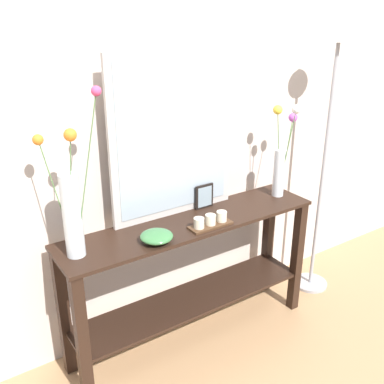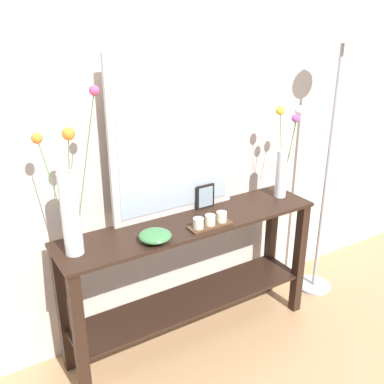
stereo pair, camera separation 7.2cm
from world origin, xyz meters
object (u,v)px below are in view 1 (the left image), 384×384
console_table (192,266)px  floor_lamp (329,122)px  tall_vase_left (72,208)px  picture_frame_small (204,196)px  decorative_bowl (157,236)px  vase_right (281,159)px  mirror_leaning (174,137)px  candle_tray (210,222)px

console_table → floor_lamp: size_ratio=0.85×
tall_vase_left → picture_frame_small: size_ratio=5.46×
decorative_bowl → floor_lamp: bearing=3.6°
picture_frame_small → decorative_bowl: picture_frame_small is taller
picture_frame_small → vase_right: bearing=-11.2°
vase_right → console_table: bearing=-179.0°
mirror_leaning → decorative_bowl: mirror_leaning is taller
tall_vase_left → decorative_bowl: size_ratio=4.75×
candle_tray → vase_right: bearing=10.9°
mirror_leaning → vase_right: mirror_leaning is taller
console_table → tall_vase_left: 0.84m
tall_vase_left → decorative_bowl: (0.37, -0.10, -0.21)m
console_table → tall_vase_left: tall_vase_left is taller
tall_vase_left → decorative_bowl: tall_vase_left is taller
picture_frame_small → decorative_bowl: 0.48m
picture_frame_small → mirror_leaning: bearing=169.9°
floor_lamp → candle_tray: bearing=-174.9°
tall_vase_left → picture_frame_small: (0.81, 0.11, -0.17)m
tall_vase_left → candle_tray: size_ratio=3.21×
vase_right → decorative_bowl: vase_right is taller
console_table → picture_frame_small: bearing=34.8°
mirror_leaning → floor_lamp: floor_lamp is taller
console_table → tall_vase_left: size_ratio=1.92×
tall_vase_left → floor_lamp: (1.66, -0.01, 0.18)m
tall_vase_left → mirror_leaning: bearing=13.1°
mirror_leaning → floor_lamp: (1.04, -0.16, -0.02)m
mirror_leaning → decorative_bowl: bearing=-136.5°
console_table → floor_lamp: (1.01, -0.02, 0.71)m
picture_frame_small → decorative_bowl: (-0.43, -0.21, -0.04)m
vase_right → decorative_bowl: 0.96m
candle_tray → decorative_bowl: bearing=179.0°
console_table → vase_right: (0.65, 0.01, 0.52)m
vase_right → picture_frame_small: 0.53m
tall_vase_left → vase_right: bearing=0.7°
tall_vase_left → vase_right: 1.31m
console_table → floor_lamp: 1.24m
console_table → picture_frame_small: 0.40m
console_table → candle_tray: 0.33m
mirror_leaning → tall_vase_left: size_ratio=1.14×
picture_frame_small → candle_tray: bearing=-117.1°
console_table → mirror_leaning: mirror_leaning is taller
tall_vase_left → candle_tray: 0.74m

